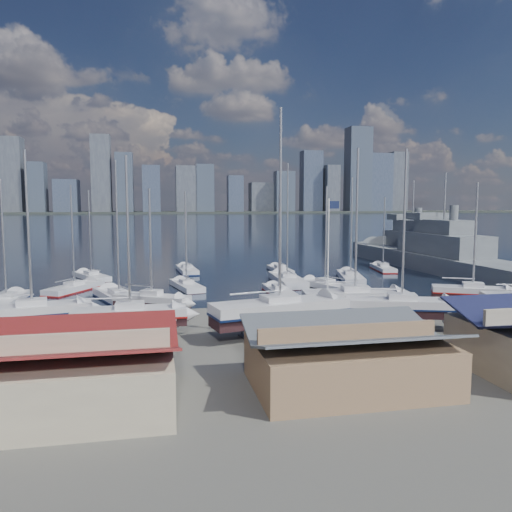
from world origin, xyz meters
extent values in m
plane|color=#605E59|center=(0.00, -10.00, 0.00)|extent=(1400.00, 1400.00, 0.00)
cube|color=#19223A|center=(0.00, 300.00, -0.15)|extent=(1400.00, 600.00, 0.40)
cube|color=#2D332D|center=(0.00, 560.00, 1.10)|extent=(1400.00, 80.00, 2.20)
cube|color=#595E66|center=(-168.55, 559.47, 44.11)|extent=(22.49, 24.47, 83.83)
cube|color=#3D4756|center=(-141.97, 552.31, 30.18)|extent=(19.55, 21.83, 55.97)
cube|color=#475166|center=(-111.19, 558.58, 20.77)|extent=(26.03, 30.49, 37.14)
cube|color=#595E66|center=(-70.96, 546.95, 46.02)|extent=(21.60, 16.58, 87.63)
cube|color=#3D4756|center=(-45.38, 548.38, 36.00)|extent=(19.42, 28.42, 67.60)
cube|color=#475166|center=(-15.00, 551.59, 29.25)|extent=(20.24, 23.80, 54.09)
cube|color=#595E66|center=(25.78, 548.33, 29.20)|extent=(24.62, 19.72, 54.00)
cube|color=#3D4756|center=(47.64, 546.55, 30.18)|extent=(20.75, 17.93, 55.97)
cube|color=#475166|center=(84.09, 544.87, 23.71)|extent=(18.36, 16.25, 43.03)
cube|color=#595E66|center=(120.24, 563.78, 20.05)|extent=(28.49, 22.03, 35.69)
cube|color=#3D4756|center=(145.71, 546.00, 26.75)|extent=(23.34, 17.87, 49.11)
cube|color=#475166|center=(184.98, 560.84, 40.18)|extent=(25.35, 19.79, 75.95)
cube|color=#595E66|center=(208.39, 554.33, 31.04)|extent=(17.00, 27.45, 57.67)
cube|color=#3D4756|center=(245.53, 554.25, 55.22)|extent=(29.28, 24.05, 106.04)
cube|color=#475166|center=(277.54, 563.71, 39.40)|extent=(30.82, 28.37, 74.41)
cube|color=#595E66|center=(307.39, 565.54, 40.94)|extent=(21.74, 17.03, 77.48)
cube|color=#BFB293|center=(-18.00, -26.00, 1.60)|extent=(14.00, 9.00, 3.20)
cube|color=maroon|center=(-18.00, -26.00, 3.80)|extent=(14.70, 9.45, 1.41)
cube|color=#8C6B4C|center=(0.00, -26.00, 1.50)|extent=(12.00, 8.00, 3.00)
cube|color=#565B62|center=(0.00, -26.00, 3.54)|extent=(12.60, 8.40, 1.27)
cube|color=#2D2D33|center=(-22.66, -8.69, 0.08)|extent=(5.86, 3.50, 0.16)
cube|color=black|center=(-22.66, -8.69, 1.60)|extent=(10.25, 4.21, 0.80)
cube|color=silver|center=(-22.66, -8.69, 2.40)|extent=(10.33, 4.62, 0.80)
cube|color=#0C183E|center=(-22.66, -8.69, 2.03)|extent=(10.43, 4.67, 0.16)
cube|color=silver|center=(-22.66, -8.69, 3.05)|extent=(2.77, 2.12, 0.50)
cylinder|color=#B2B2B7|center=(-22.66, -8.69, 9.53)|extent=(0.22, 0.22, 13.47)
cube|color=#2D2D33|center=(-14.11, -11.53, 0.08)|extent=(5.31, 2.50, 0.16)
cube|color=black|center=(-14.11, -11.53, 1.58)|extent=(9.63, 2.43, 0.77)
cube|color=silver|center=(-14.11, -11.53, 2.35)|extent=(9.63, 2.83, 0.77)
cube|color=maroon|center=(-14.11, -11.53, 2.00)|extent=(9.73, 2.86, 0.15)
cube|color=silver|center=(-14.11, -11.53, 2.98)|extent=(2.42, 1.65, 0.50)
cylinder|color=#B2B2B7|center=(-14.11, -11.53, 9.21)|extent=(0.22, 0.22, 12.95)
cube|color=#2D2D33|center=(-12.34, -4.11, 0.08)|extent=(4.78, 3.92, 0.16)
cube|color=black|center=(-12.34, -4.11, 1.52)|extent=(7.82, 5.61, 0.63)
cube|color=silver|center=(-12.34, -4.11, 2.15)|extent=(7.98, 5.90, 0.63)
cube|color=silver|center=(-12.34, -4.11, 2.72)|extent=(2.38, 2.15, 0.50)
cylinder|color=#B2B2B7|center=(-12.34, -4.11, 7.83)|extent=(0.22, 0.22, 10.71)
cube|color=#2D2D33|center=(-1.21, -13.12, 0.08)|extent=(7.26, 4.45, 0.16)
cube|color=black|center=(-1.21, -13.12, 1.69)|extent=(12.64, 5.44, 0.98)
cube|color=silver|center=(-1.21, -13.12, 2.68)|extent=(12.74, 5.95, 0.98)
cube|color=#0C183E|center=(-1.21, -13.12, 2.22)|extent=(12.87, 6.01, 0.20)
cube|color=silver|center=(-1.21, -13.12, 3.42)|extent=(3.44, 2.66, 0.50)
cylinder|color=#B2B2B7|center=(-1.21, -13.12, 11.47)|extent=(0.22, 0.22, 16.60)
cube|color=#2D2D33|center=(7.91, -8.17, 0.08)|extent=(6.11, 3.44, 0.16)
cube|color=black|center=(7.91, -8.17, 1.62)|extent=(10.79, 3.96, 0.84)
cube|color=silver|center=(7.91, -8.17, 2.47)|extent=(10.85, 4.40, 0.84)
cube|color=silver|center=(7.91, -8.17, 3.14)|extent=(2.86, 2.12, 0.50)
cylinder|color=#B2B2B7|center=(7.91, -8.17, 10.00)|extent=(0.22, 0.22, 14.23)
cube|color=#2D2D33|center=(10.57, -12.88, 0.08)|extent=(6.13, 4.17, 0.16)
cube|color=black|center=(10.57, -12.88, 1.61)|extent=(10.45, 5.45, 0.82)
cube|color=silver|center=(10.57, -12.88, 2.42)|extent=(10.59, 5.86, 0.82)
cube|color=#0C183E|center=(10.57, -12.88, 2.05)|extent=(10.69, 5.92, 0.16)
cube|color=silver|center=(10.57, -12.88, 3.08)|extent=(2.95, 2.42, 0.50)
cylinder|color=#B2B2B7|center=(10.57, -12.88, 9.72)|extent=(0.22, 0.22, 13.77)
cube|color=#2D2D33|center=(22.32, -6.69, 0.08)|extent=(5.12, 3.98, 0.16)
cube|color=black|center=(22.32, -6.69, 1.54)|extent=(8.48, 5.57, 0.68)
cube|color=silver|center=(22.32, -6.69, 2.22)|extent=(8.64, 5.88, 0.68)
cube|color=maroon|center=(22.32, -6.69, 1.90)|extent=(8.72, 5.94, 0.14)
cube|color=silver|center=(22.32, -6.69, 2.80)|extent=(2.53, 2.21, 0.50)
cylinder|color=#B2B2B7|center=(22.32, -6.69, 8.27)|extent=(0.22, 0.22, 11.43)
cube|color=black|center=(-28.86, 6.33, -0.27)|extent=(2.58, 10.05, 0.80)
cube|color=silver|center=(-28.86, 6.33, 0.53)|extent=(3.00, 10.06, 0.80)
cube|color=#0C183E|center=(-28.86, 6.33, 0.16)|extent=(3.03, 10.16, 0.16)
cube|color=silver|center=(-28.86, 6.33, 1.18)|extent=(1.73, 2.53, 0.50)
cylinder|color=#B2B2B7|center=(-28.86, 6.33, 7.68)|extent=(0.22, 0.22, 13.51)
cube|color=black|center=(-22.56, 14.16, -0.26)|extent=(6.75, 9.69, 0.78)
cube|color=silver|center=(-22.56, 14.16, 0.52)|extent=(7.11, 9.89, 0.78)
cube|color=maroon|center=(-22.56, 14.16, 0.16)|extent=(7.18, 9.98, 0.16)
cube|color=silver|center=(-22.56, 14.16, 1.16)|extent=(2.62, 2.93, 0.50)
cylinder|color=#B2B2B7|center=(-22.56, 14.16, 7.51)|extent=(0.22, 0.22, 13.20)
cube|color=black|center=(-21.65, 24.73, -0.25)|extent=(6.40, 9.49, 0.76)
cube|color=silver|center=(-21.65, 24.73, 0.51)|extent=(6.75, 9.67, 0.76)
cube|color=silver|center=(-21.65, 24.73, 1.14)|extent=(2.52, 2.85, 0.50)
cylinder|color=#B2B2B7|center=(-21.65, 24.73, 7.31)|extent=(0.22, 0.22, 12.84)
cube|color=black|center=(-16.21, 5.57, -0.32)|extent=(6.73, 11.80, 0.93)
cube|color=silver|center=(-16.21, 5.57, 0.61)|extent=(7.19, 11.97, 0.93)
cube|color=#0C183E|center=(-16.21, 5.57, 0.18)|extent=(7.26, 12.09, 0.19)
cube|color=silver|center=(-16.21, 5.57, 1.32)|extent=(2.86, 3.40, 0.50)
cylinder|color=#B2B2B7|center=(-16.21, 5.57, 8.89)|extent=(0.22, 0.22, 15.64)
cube|color=black|center=(-7.78, 13.06, -0.24)|extent=(4.14, 9.47, 0.74)
cube|color=silver|center=(-7.78, 13.06, 0.49)|extent=(4.52, 9.55, 0.74)
cube|color=silver|center=(-7.78, 13.06, 1.11)|extent=(2.01, 2.58, 0.50)
cylinder|color=#B2B2B7|center=(-7.78, 13.06, 7.08)|extent=(0.22, 0.22, 12.44)
cube|color=black|center=(-6.68, 29.58, -0.26)|extent=(3.06, 9.69, 0.76)
cube|color=silver|center=(-6.68, 29.58, 0.51)|extent=(3.46, 9.73, 0.76)
cube|color=#0C183E|center=(-6.68, 29.58, 0.16)|extent=(3.49, 9.83, 0.15)
cube|color=silver|center=(-6.68, 29.58, 1.14)|extent=(1.80, 2.51, 0.50)
cylinder|color=#B2B2B7|center=(-6.68, 29.58, 7.33)|extent=(0.22, 0.22, 12.88)
cube|color=black|center=(3.61, 6.38, -0.23)|extent=(2.22, 8.89, 0.71)
cube|color=silver|center=(3.61, 6.38, 0.48)|extent=(2.59, 8.89, 0.71)
cube|color=maroon|center=(3.61, 6.38, 0.15)|extent=(2.62, 8.98, 0.14)
cube|color=silver|center=(3.61, 6.38, 1.08)|extent=(1.52, 2.23, 0.50)
cylinder|color=#B2B2B7|center=(3.61, 6.38, 6.81)|extent=(0.22, 0.22, 11.96)
cube|color=black|center=(6.92, 14.67, -0.34)|extent=(3.26, 12.16, 0.97)
cube|color=silver|center=(6.92, 14.67, 0.63)|extent=(3.77, 12.17, 0.97)
cube|color=silver|center=(6.92, 14.67, 1.36)|extent=(2.12, 3.08, 0.50)
cylinder|color=#B2B2B7|center=(6.92, 14.67, 9.26)|extent=(0.22, 0.22, 16.29)
cube|color=black|center=(8.86, 26.58, -0.24)|extent=(2.29, 9.08, 0.72)
cube|color=silver|center=(8.86, 26.58, 0.48)|extent=(2.67, 9.08, 0.72)
cube|color=#0C183E|center=(8.86, 26.58, 0.15)|extent=(2.69, 9.17, 0.14)
cube|color=silver|center=(8.86, 26.58, 1.10)|extent=(1.55, 2.28, 0.50)
cylinder|color=#B2B2B7|center=(8.86, 26.58, 6.95)|extent=(0.22, 0.22, 12.21)
cube|color=black|center=(11.02, 9.67, -0.26)|extent=(5.45, 9.93, 0.78)
cube|color=silver|center=(11.02, 9.67, 0.52)|extent=(5.83, 10.07, 0.78)
cube|color=silver|center=(11.02, 9.67, 1.16)|extent=(2.35, 2.84, 0.50)
cylinder|color=#B2B2B7|center=(11.02, 9.67, 7.46)|extent=(0.22, 0.22, 13.12)
cube|color=black|center=(17.16, 15.71, -0.29)|extent=(5.11, 11.08, 0.86)
cube|color=silver|center=(17.16, 15.71, 0.57)|extent=(5.55, 11.19, 0.86)
cube|color=#0C183E|center=(17.16, 15.71, 0.17)|extent=(5.60, 11.30, 0.17)
cube|color=silver|center=(17.16, 15.71, 1.25)|extent=(2.41, 3.05, 0.50)
cylinder|color=#B2B2B7|center=(17.16, 15.71, 8.27)|extent=(0.22, 0.22, 14.55)
cube|color=black|center=(27.10, 25.27, -0.23)|extent=(3.61, 9.09, 0.71)
cube|color=silver|center=(27.10, 25.27, 0.48)|extent=(3.98, 9.15, 0.71)
cube|color=maroon|center=(27.10, 25.27, 0.15)|extent=(4.02, 9.24, 0.14)
cube|color=silver|center=(27.10, 25.27, 1.08)|extent=(1.85, 2.44, 0.50)
cylinder|color=#B2B2B7|center=(27.10, 25.27, 6.81)|extent=(0.22, 0.22, 11.95)
cube|color=slate|center=(36.79, 22.50, 0.53)|extent=(10.43, 53.51, 4.79)
cube|color=slate|center=(36.79, 22.50, 4.72)|extent=(7.48, 18.87, 3.60)
cube|color=slate|center=(36.79, 22.50, 7.72)|extent=(5.49, 10.82, 2.40)
cube|color=slate|center=(36.60, 27.82, 9.42)|extent=(6.15, 5.54, 1.20)
cylinder|color=#B2B2B7|center=(36.79, 22.50, 12.92)|extent=(0.30, 0.30, 8.00)
cube|color=slate|center=(39.81, 38.64, 0.43)|extent=(8.10, 42.84, 3.84)
cube|color=slate|center=(39.81, 38.64, 4.15)|extent=(5.90, 15.08, 3.60)
cube|color=slate|center=(39.81, 38.64, 7.15)|extent=(4.35, 8.65, 2.40)
cube|color=slate|center=(39.68, 42.91, 8.85)|extent=(4.90, 4.41, 1.20)
cylinder|color=#B2B2B7|center=(39.81, 38.64, 12.35)|extent=(0.30, 0.30, 8.00)
imported|color=gray|center=(-15.43, -18.95, 0.76)|extent=(2.10, 4.59, 1.53)
imported|color=gray|center=(0.73, -19.26, 0.70)|extent=(4.50, 2.97, 1.40)
imported|color=gray|center=(4.20, -21.06, 0.73)|extent=(4.35, 5.76, 1.45)
imported|color=gray|center=(10.12, -18.15, 0.64)|extent=(2.33, 4.59, 1.28)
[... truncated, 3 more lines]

